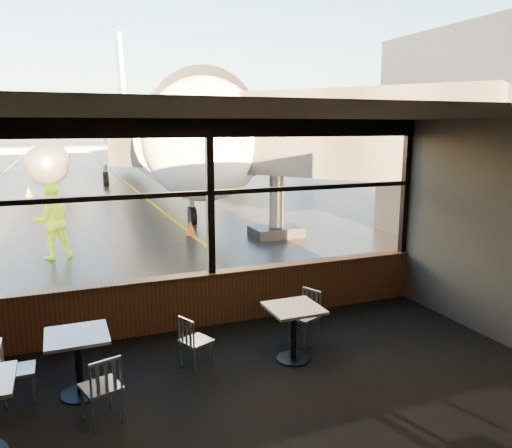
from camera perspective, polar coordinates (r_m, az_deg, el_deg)
ground_plane at (r=127.95m, az=-20.94°, el=8.92°), size 520.00×520.00×0.00m
carpet_floor at (r=6.38m, az=3.36°, el=-20.84°), size 8.00×6.00×0.01m
ceiling at (r=5.41m, az=3.79°, el=12.34°), size 8.00×6.00×0.04m
wall_back at (r=3.41m, az=26.90°, el=-18.83°), size 8.00×0.04×3.50m
window_sill at (r=8.73m, az=-5.06°, el=-8.55°), size 8.00×0.28×0.90m
window_header at (r=8.22m, az=-5.41°, el=10.86°), size 8.00×0.18×0.30m
mullion_centre at (r=8.30m, az=-5.26°, el=2.90°), size 0.12×0.12×2.60m
mullion_right at (r=10.14m, az=16.70°, el=3.97°), size 0.12×0.12×2.60m
window_transom at (r=8.29m, az=-5.28°, el=3.58°), size 8.00×0.10×0.08m
airliner at (r=29.18m, az=-12.64°, el=14.96°), size 31.24×36.93×10.90m
jet_bridge at (r=14.67m, az=2.16°, el=7.44°), size 9.14×11.17×4.87m
cafe_table_near at (r=7.46m, az=4.30°, el=-12.38°), size 0.75×0.75×0.82m
cafe_table_mid at (r=6.92m, az=-19.58°, el=-14.95°), size 0.76×0.76×0.83m
chair_near_e at (r=8.04m, az=5.51°, el=-10.52°), size 0.61×0.61×0.85m
chair_near_w at (r=7.27m, az=-6.84°, el=-13.19°), size 0.57×0.57×0.79m
chair_mid_s at (r=6.29m, az=-17.30°, el=-17.44°), size 0.58×0.58×0.86m
chair_mid_w at (r=7.08m, az=-25.52°, el=-14.92°), size 0.44×0.44×0.81m
ground_crew at (r=13.87m, az=-22.29°, el=0.29°), size 1.06×0.89×1.94m
cone_nose at (r=15.84m, az=-7.46°, el=-0.46°), size 0.32×0.32×0.45m
cone_wing at (r=26.47m, az=-24.55°, el=3.35°), size 0.36×0.36×0.50m
hangar_mid at (r=192.90m, az=-21.44°, el=10.88°), size 38.00×15.00×10.00m
hangar_right at (r=196.07m, az=-3.26°, el=11.90°), size 50.00×20.00×12.00m
fuel_tank_c at (r=190.04m, az=-24.44°, el=10.06°), size 8.00×8.00×6.00m
treeline at (r=217.91m, az=-21.53°, el=11.09°), size 360.00×3.00×12.00m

